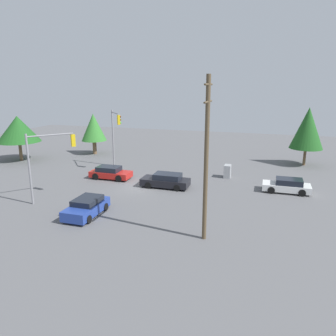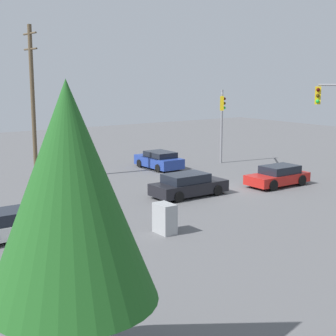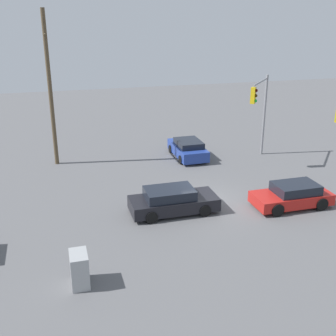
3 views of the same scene
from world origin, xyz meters
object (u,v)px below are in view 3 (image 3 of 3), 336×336
sedan_red (292,195)px  sedan_blue (188,149)px  traffic_signal_main (260,104)px  sedan_dark (173,201)px  electrical_cabinet (79,269)px

sedan_red → sedan_blue: sedan_blue is taller
sedan_red → traffic_signal_main: size_ratio=0.72×
sedan_red → traffic_signal_main: bearing=-12.8°
sedan_dark → sedan_blue: 9.34m
sedan_red → sedan_blue: size_ratio=1.04×
electrical_cabinet → traffic_signal_main: bearing=-49.3°
traffic_signal_main → sedan_dark: bearing=-10.5°
electrical_cabinet → sedan_dark: bearing=-45.8°
sedan_blue → electrical_cabinet: bearing=-123.3°
sedan_red → traffic_signal_main: 8.60m
sedan_dark → sedan_red: size_ratio=1.08×
sedan_dark → traffic_signal_main: (6.58, -8.35, 3.45)m
sedan_dark → electrical_cabinet: bearing=-45.8°
sedan_blue → electrical_cabinet: 16.48m
sedan_dark → electrical_cabinet: (-5.20, 5.35, 0.03)m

